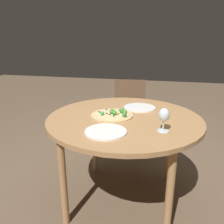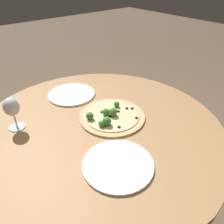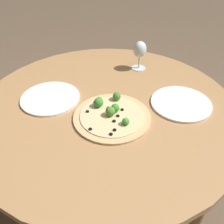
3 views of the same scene
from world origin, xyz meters
TOP-DOWN VIEW (x-y plane):
  - ground_plane at (0.00, 0.00)m, footprint 12.00×12.00m
  - dining_table at (0.00, 0.00)m, footprint 1.16×1.16m
  - pizza at (0.09, 0.01)m, footprint 0.32×0.32m
  - wine_glass at (-0.29, 0.22)m, footprint 0.07×0.07m
  - plate_near at (-0.09, -0.24)m, footprint 0.27×0.27m
  - plate_far at (0.06, 0.32)m, footprint 0.27×0.27m

SIDE VIEW (x-z plane):
  - ground_plane at x=0.00m, z-range 0.00..0.00m
  - dining_table at x=0.00m, z-range 0.30..1.05m
  - plate_near at x=-0.09m, z-range 0.75..0.76m
  - plate_far at x=0.06m, z-range 0.75..0.76m
  - pizza at x=0.09m, z-range 0.73..0.78m
  - wine_glass at x=-0.29m, z-range 0.77..0.93m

